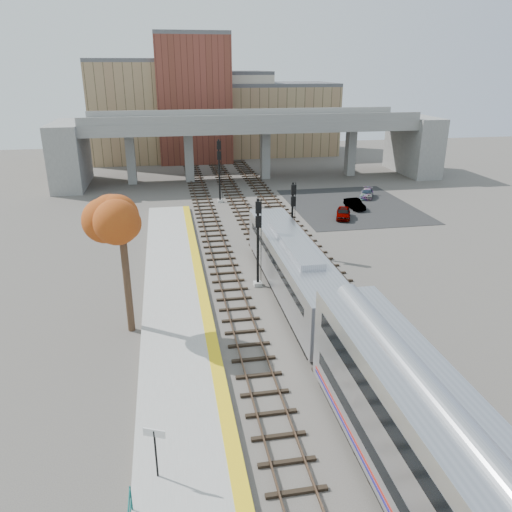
{
  "coord_description": "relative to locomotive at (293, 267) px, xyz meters",
  "views": [
    {
      "loc": [
        -7.42,
        -26.3,
        15.55
      ],
      "look_at": [
        -1.28,
        7.21,
        2.5
      ],
      "focal_mm": 35.0,
      "sensor_mm": 36.0,
      "label": 1
    }
  ],
  "objects": [
    {
      "name": "platform",
      "position": [
        -8.25,
        -5.1,
        -2.1
      ],
      "size": [
        4.5,
        60.0,
        0.35
      ],
      "primitive_type": "cube",
      "color": "#9E9E99",
      "rests_on": "ground"
    },
    {
      "name": "yellow_strip",
      "position": [
        -6.35,
        -5.1,
        -1.92
      ],
      "size": [
        0.7,
        60.0,
        0.01
      ],
      "primitive_type": "cube",
      "color": "yellow",
      "rests_on": "platform"
    },
    {
      "name": "car_a",
      "position": [
        10.22,
        17.93,
        -1.62
      ],
      "size": [
        2.63,
        3.9,
        1.23
      ],
      "primitive_type": "imported",
      "rotation": [
        0.0,
        0.0,
        -0.36
      ],
      "color": "#99999E",
      "rests_on": "parking_lot"
    },
    {
      "name": "ground",
      "position": [
        -1.0,
        -5.1,
        -2.28
      ],
      "size": [
        160.0,
        160.0,
        0.0
      ],
      "primitive_type": "plane",
      "color": "#47423D",
      "rests_on": "ground"
    },
    {
      "name": "overpass",
      "position": [
        3.92,
        39.9,
        3.53
      ],
      "size": [
        54.0,
        12.0,
        9.5
      ],
      "color": "slate",
      "rests_on": "ground"
    },
    {
      "name": "tracks",
      "position": [
        -0.07,
        7.4,
        -2.2
      ],
      "size": [
        10.7,
        95.0,
        0.25
      ],
      "color": "black",
      "rests_on": "ground"
    },
    {
      "name": "locomotive",
      "position": [
        0.0,
        0.0,
        0.0
      ],
      "size": [
        3.02,
        19.05,
        4.1
      ],
      "color": "#A8AAB2",
      "rests_on": "ground"
    },
    {
      "name": "signal_mast_near",
      "position": [
        -2.1,
        2.27,
        1.01
      ],
      "size": [
        0.6,
        0.64,
        6.74
      ],
      "color": "#9E9E99",
      "rests_on": "ground"
    },
    {
      "name": "buildings_far",
      "position": [
        0.26,
        61.47,
        5.6
      ],
      "size": [
        43.0,
        21.0,
        20.6
      ],
      "color": "#917A54",
      "rests_on": "ground"
    },
    {
      "name": "station_sign",
      "position": [
        -9.48,
        -15.64,
        -0.3
      ],
      "size": [
        0.85,
        0.4,
        2.27
      ],
      "rotation": [
        0.0,
        0.0,
        -0.41
      ],
      "color": "black",
      "rests_on": "platform"
    },
    {
      "name": "car_c",
      "position": [
        16.21,
        26.1,
        -1.71
      ],
      "size": [
        2.98,
        3.94,
        1.06
      ],
      "primitive_type": "imported",
      "rotation": [
        0.0,
        0.0,
        -0.47
      ],
      "color": "#99999E",
      "rests_on": "parking_lot"
    },
    {
      "name": "parking_lot",
      "position": [
        13.0,
        22.9,
        -2.26
      ],
      "size": [
        14.0,
        18.0,
        0.04
      ],
      "primitive_type": "cube",
      "color": "black",
      "rests_on": "ground"
    },
    {
      "name": "tree",
      "position": [
        -11.12,
        -2.86,
        4.37
      ],
      "size": [
        3.6,
        3.6,
        8.96
      ],
      "color": "#382619",
      "rests_on": "ground"
    },
    {
      "name": "car_b",
      "position": [
        12.83,
        21.42,
        -1.66
      ],
      "size": [
        1.57,
        3.6,
        1.15
      ],
      "primitive_type": "imported",
      "rotation": [
        0.0,
        0.0,
        0.1
      ],
      "color": "#99999E",
      "rests_on": "parking_lot"
    },
    {
      "name": "signal_mast_mid",
      "position": [
        2.0,
        8.24,
        0.79
      ],
      "size": [
        0.6,
        0.64,
        6.43
      ],
      "color": "#9E9E99",
      "rests_on": "ground"
    },
    {
      "name": "signal_mast_far",
      "position": [
        -2.1,
        27.24,
        1.54
      ],
      "size": [
        0.6,
        0.64,
        7.52
      ],
      "color": "#9E9E99",
      "rests_on": "ground"
    }
  ]
}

